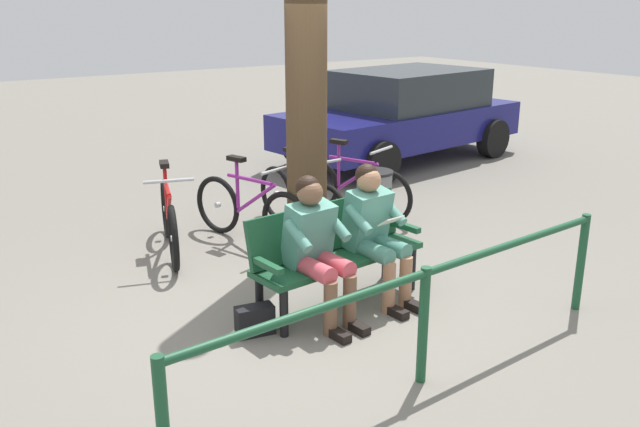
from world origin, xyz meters
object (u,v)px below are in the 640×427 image
at_px(litter_bin, 374,202).
at_px(bicycle_orange, 169,220).
at_px(person_reading, 375,227).
at_px(bicycle_black, 301,201).
at_px(bicycle_silver, 250,211).
at_px(person_companion, 317,243).
at_px(parked_car, 402,113).
at_px(bench, 334,247).
at_px(tree_trunk, 306,48).
at_px(handbag, 255,320).
at_px(bicycle_red, 351,188).

xyz_separation_m(litter_bin, bicycle_orange, (2.14, -0.73, -0.01)).
bearing_deg(bicycle_orange, person_reading, 44.51).
distance_m(person_reading, bicycle_black, 1.97).
bearing_deg(litter_bin, bicycle_silver, -22.42).
distance_m(person_companion, litter_bin, 2.25).
bearing_deg(person_reading, bicycle_black, -108.44).
distance_m(bicycle_black, parked_car, 4.00).
height_order(litter_bin, bicycle_silver, bicycle_silver).
relative_size(bench, tree_trunk, 0.39).
bearing_deg(bicycle_black, bicycle_silver, -91.85).
bearing_deg(person_reading, tree_trunk, -102.94).
distance_m(bicycle_silver, parked_car, 4.57).
bearing_deg(litter_bin, bench, 40.29).
height_order(bicycle_orange, parked_car, parked_car).
bearing_deg(handbag, person_companion, 175.93).
bearing_deg(person_companion, bicycle_red, -137.30).
height_order(person_companion, tree_trunk, tree_trunk).
bearing_deg(bicycle_black, bicycle_orange, -99.74).
bearing_deg(bicycle_orange, bicycle_black, 100.71).
xyz_separation_m(tree_trunk, bicycle_silver, (0.39, -0.52, -1.73)).
bearing_deg(handbag, parked_car, -141.51).
bearing_deg(handbag, tree_trunk, -135.76).
xyz_separation_m(handbag, bicycle_black, (-1.68, -1.90, 0.24)).
height_order(person_companion, bicycle_orange, person_companion).
xyz_separation_m(bicycle_red, bicycle_black, (0.79, 0.11, 0.00)).
height_order(person_reading, bicycle_silver, person_reading).
distance_m(bench, person_companion, 0.39).
distance_m(person_reading, bicycle_orange, 2.35).
bearing_deg(parked_car, litter_bin, 37.48).
distance_m(tree_trunk, bicycle_silver, 1.85).
relative_size(bench, litter_bin, 2.23).
relative_size(handbag, litter_bin, 0.41).
height_order(person_reading, bicycle_red, person_reading).
bearing_deg(person_companion, litter_bin, -145.51).
xyz_separation_m(litter_bin, bicycle_black, (0.63, -0.54, -0.01)).
distance_m(handbag, bicycle_orange, 2.11).
bearing_deg(parked_car, bicycle_silver, 21.19).
bearing_deg(person_companion, tree_trunk, -125.22).
height_order(bicycle_black, parked_car, parked_car).
bearing_deg(handbag, bicycle_red, -140.90).
relative_size(person_companion, bicycle_silver, 0.74).
bearing_deg(bicycle_silver, bicycle_orange, -120.72).
xyz_separation_m(bench, bicycle_silver, (-0.14, -1.74, -0.15)).
distance_m(person_reading, parked_car, 5.55).
xyz_separation_m(person_reading, tree_trunk, (-0.21, -1.36, 1.43)).
height_order(litter_bin, parked_car, parked_car).
height_order(bench, litter_bin, bench).
bearing_deg(person_reading, parked_car, -138.18).
distance_m(person_reading, tree_trunk, 1.98).
bearing_deg(bicycle_red, bicycle_silver, -105.70).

